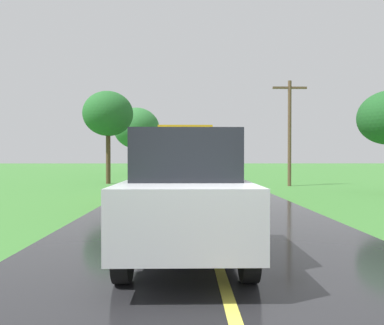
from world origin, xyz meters
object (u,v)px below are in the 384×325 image
utility_pole_roadside (290,129)px  roadside_tree_far_left (108,114)px  roadside_tree_mid_right (137,128)px  banana_truck_near (185,162)px  following_car (186,192)px

utility_pole_roadside → roadside_tree_far_left: 11.06m
roadside_tree_mid_right → roadside_tree_far_left: size_ratio=1.11×
banana_truck_near → utility_pole_roadside: size_ratio=0.96×
roadside_tree_mid_right → utility_pole_roadside: bearing=-52.0°
roadside_tree_far_left → utility_pole_roadside: bearing=-10.4°
banana_truck_near → following_car: 7.72m
banana_truck_near → roadside_tree_far_left: size_ratio=1.01×
roadside_tree_mid_right → following_car: 28.82m
roadside_tree_far_left → following_car: size_ratio=1.41×
banana_truck_near → utility_pole_roadside: utility_pole_roadside is taller
banana_truck_near → roadside_tree_far_left: roadside_tree_far_left is taller
utility_pole_roadside → following_car: utility_pole_roadside is taller
roadside_tree_mid_right → roadside_tree_far_left: bearing=-90.6°
following_car → roadside_tree_far_left: bearing=106.5°
utility_pole_roadside → following_car: 15.87m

